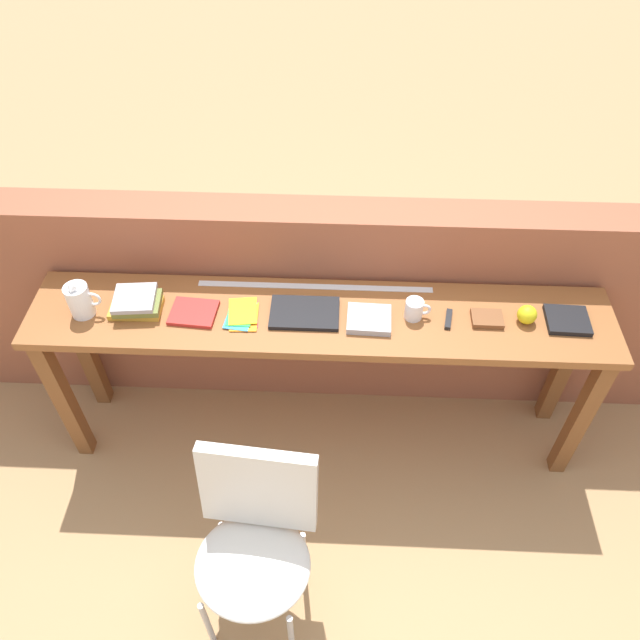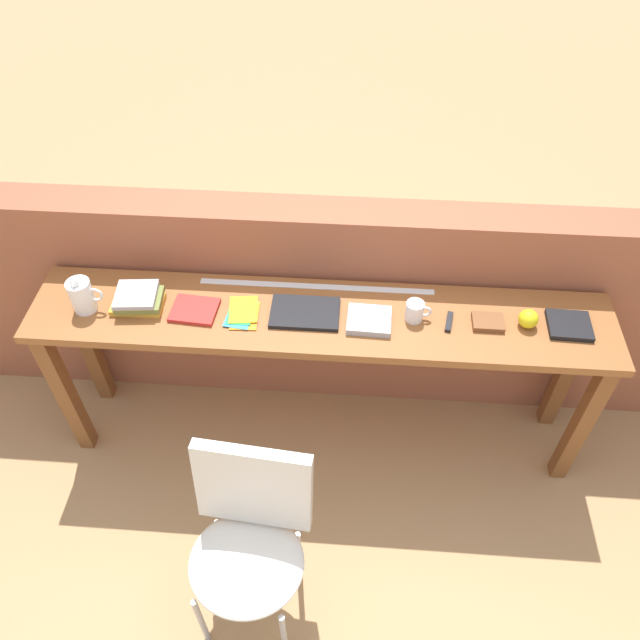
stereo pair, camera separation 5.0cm
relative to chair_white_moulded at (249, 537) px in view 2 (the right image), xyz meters
The scene contains 16 objects.
ground_plane 0.78m from the chair_white_moulded, 68.48° to the left, with size 40.00×40.00×0.00m, color tan.
brick_wall_back 1.20m from the chair_white_moulded, 79.82° to the left, with size 6.00×0.20×1.18m, color #935138.
sideboard 0.89m from the chair_white_moulded, 75.82° to the left, with size 2.50×0.44×0.88m.
chair_white_moulded is the anchor object (origin of this frame).
pitcher_white 1.21m from the chair_white_moulded, 134.62° to the left, with size 0.14×0.10×0.18m.
book_stack_leftmost 1.08m from the chair_white_moulded, 124.44° to the left, with size 0.22×0.18×0.07m.
magazine_cycling 0.95m from the chair_white_moulded, 111.84° to the left, with size 0.19×0.16×0.02m, color red.
pamphlet_pile_colourful 0.90m from the chair_white_moulded, 98.29° to the left, with size 0.15×0.20×0.01m.
book_open_centre 0.92m from the chair_white_moulded, 80.22° to the left, with size 0.29×0.19×0.02m, color black.
book_grey_hardcover 0.98m from the chair_white_moulded, 62.64° to the left, with size 0.18×0.16×0.03m, color #9E9EA3.
mug 1.11m from the chair_white_moulded, 54.27° to the left, with size 0.11×0.08×0.09m.
multitool_folded 1.17m from the chair_white_moulded, 47.75° to the left, with size 0.02×0.11×0.02m, color black.
leather_journal_brown 1.29m from the chair_white_moulded, 42.37° to the left, with size 0.13×0.10×0.02m, color brown.
sports_ball_small 1.41m from the chair_white_moulded, 37.91° to the left, with size 0.08×0.08×0.08m, color yellow.
book_repair_rightmost 1.54m from the chair_white_moulded, 33.90° to the left, with size 0.18×0.16×0.02m, color black.
ruler_metal_back_edge 1.08m from the chair_white_moulded, 79.86° to the left, with size 1.04×0.03×0.00m, color silver.
Camera 2 is at (0.13, -1.53, 2.79)m, focal length 35.00 mm.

